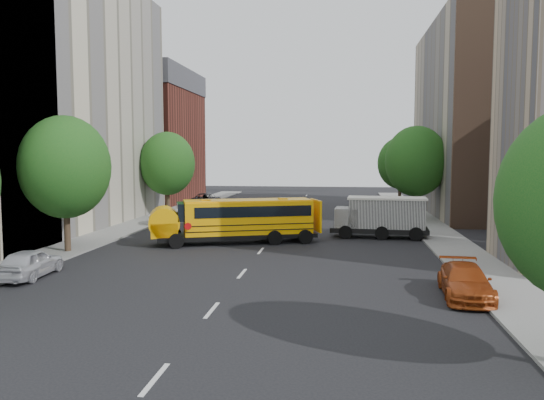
% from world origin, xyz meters
% --- Properties ---
extents(ground, '(120.00, 120.00, 0.00)m').
position_xyz_m(ground, '(0.00, 0.00, 0.00)').
color(ground, black).
rests_on(ground, ground).
extents(sidewalk_left, '(3.00, 80.00, 0.12)m').
position_xyz_m(sidewalk_left, '(-11.50, 5.00, 0.06)').
color(sidewalk_left, slate).
rests_on(sidewalk_left, ground).
extents(sidewalk_right, '(3.00, 80.00, 0.12)m').
position_xyz_m(sidewalk_right, '(11.50, 5.00, 0.06)').
color(sidewalk_right, slate).
rests_on(sidewalk_right, ground).
extents(lane_markings, '(0.15, 64.00, 0.01)m').
position_xyz_m(lane_markings, '(0.00, 10.00, 0.01)').
color(lane_markings, silver).
rests_on(lane_markings, ground).
extents(building_left_cream, '(10.00, 26.00, 20.00)m').
position_xyz_m(building_left_cream, '(-18.00, 6.00, 10.00)').
color(building_left_cream, beige).
rests_on(building_left_cream, ground).
extents(building_left_redbrick, '(10.00, 15.00, 13.00)m').
position_xyz_m(building_left_redbrick, '(-18.00, 28.00, 6.50)').
color(building_left_redbrick, maroon).
rests_on(building_left_redbrick, ground).
extents(building_right_far, '(10.00, 22.00, 18.00)m').
position_xyz_m(building_right_far, '(18.00, 20.00, 9.00)').
color(building_right_far, tan).
rests_on(building_right_far, ground).
extents(building_right_sidewall, '(10.10, 0.30, 18.00)m').
position_xyz_m(building_right_sidewall, '(18.00, 9.00, 9.00)').
color(building_right_sidewall, brown).
rests_on(building_right_sidewall, ground).
extents(street_tree_1, '(5.12, 5.12, 7.90)m').
position_xyz_m(street_tree_1, '(-11.00, -4.00, 4.95)').
color(street_tree_1, '#38281C').
rests_on(street_tree_1, ground).
extents(street_tree_2, '(4.99, 4.99, 7.71)m').
position_xyz_m(street_tree_2, '(-11.00, 14.00, 4.83)').
color(street_tree_2, '#38281C').
rests_on(street_tree_2, ground).
extents(street_tree_4, '(5.25, 5.25, 8.10)m').
position_xyz_m(street_tree_4, '(11.00, 14.00, 5.08)').
color(street_tree_4, '#38281C').
rests_on(street_tree_4, ground).
extents(street_tree_5, '(4.86, 4.86, 7.51)m').
position_xyz_m(street_tree_5, '(11.00, 26.00, 4.70)').
color(street_tree_5, '#38281C').
rests_on(street_tree_5, ground).
extents(school_bus, '(10.28, 5.54, 2.86)m').
position_xyz_m(school_bus, '(-2.01, 0.56, 1.59)').
color(school_bus, black).
rests_on(school_bus, ground).
extents(safari_truck, '(6.65, 2.85, 2.78)m').
position_xyz_m(safari_truck, '(7.33, 4.02, 1.47)').
color(safari_truck, black).
rests_on(safari_truck, ground).
extents(parked_car_0, '(1.83, 4.10, 1.37)m').
position_xyz_m(parked_car_0, '(-9.59, -10.02, 0.68)').
color(parked_car_0, silver).
rests_on(parked_car_0, ground).
extents(parked_car_1, '(1.39, 3.91, 1.28)m').
position_xyz_m(parked_car_1, '(-9.52, 8.75, 0.64)').
color(parked_car_1, silver).
rests_on(parked_car_1, ground).
extents(parked_car_2, '(2.98, 5.79, 1.56)m').
position_xyz_m(parked_car_2, '(-9.60, 22.30, 0.78)').
color(parked_car_2, black).
rests_on(parked_car_2, ground).
extents(parked_car_3, '(2.11, 4.58, 1.30)m').
position_xyz_m(parked_car_3, '(9.60, -10.98, 0.65)').
color(parked_car_3, '#9A3C13').
rests_on(parked_car_3, ground).
extents(parked_car_4, '(1.95, 4.34, 1.45)m').
position_xyz_m(parked_car_4, '(9.60, 15.72, 0.72)').
color(parked_car_4, '#303954').
rests_on(parked_car_4, ground).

